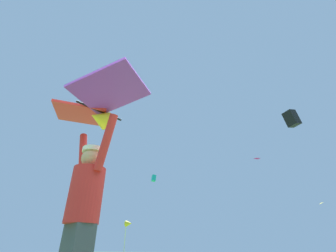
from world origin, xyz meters
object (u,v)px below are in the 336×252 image
marker_flag (128,226)px  held_stunt_kite (96,108)px  distant_kite_yellow_mid_left (321,203)px  distant_kite_teal_mid_right (154,178)px  distant_kite_magenta_high_left (257,158)px  distant_kite_black_overhead_distant (292,119)px  kite_flyer_person (83,211)px

marker_flag → held_stunt_kite: bearing=-56.4°
distant_kite_yellow_mid_left → distant_kite_teal_mid_right: size_ratio=0.97×
distant_kite_magenta_high_left → marker_flag: 31.23m
held_stunt_kite → distant_kite_black_overhead_distant: distant_kite_black_overhead_distant is taller
marker_flag → kite_flyer_person: bearing=-56.0°
distant_kite_black_overhead_distant → kite_flyer_person: bearing=-106.6°
distant_kite_yellow_mid_left → marker_flag: distant_kite_yellow_mid_left is taller
marker_flag → distant_kite_yellow_mid_left: bearing=69.7°
distant_kite_black_overhead_distant → distant_kite_teal_mid_right: 16.75m
kite_flyer_person → distant_kite_magenta_high_left: 37.21m
kite_flyer_person → distant_kite_yellow_mid_left: size_ratio=2.66×
distant_kite_black_overhead_distant → distant_kite_teal_mid_right: size_ratio=1.11×
distant_kite_teal_mid_right → marker_flag: bearing=-62.0°
distant_kite_teal_mid_right → distant_kite_magenta_high_left: 19.66m
kite_flyer_person → distant_kite_magenta_high_left: (-1.68, 35.01, 12.49)m
kite_flyer_person → distant_kite_yellow_mid_left: bearing=81.3°
distant_kite_yellow_mid_left → distant_kite_black_overhead_distant: distant_kite_black_overhead_distant is taller
held_stunt_kite → distant_kite_black_overhead_distant: (2.70, 9.03, 3.81)m
held_stunt_kite → distant_kite_yellow_mid_left: distant_kite_yellow_mid_left is taller
kite_flyer_person → distant_kite_black_overhead_distant: (2.68, 8.97, 5.02)m
distant_kite_magenta_high_left → distant_kite_teal_mid_right: bearing=-119.4°
distant_kite_yellow_mid_left → distant_kite_teal_mid_right: bearing=-143.4°
distant_kite_black_overhead_distant → marker_flag: size_ratio=0.50×
distant_kite_teal_mid_right → distant_kite_magenta_high_left: distant_kite_magenta_high_left is taller
distant_kite_teal_mid_right → distant_kite_magenta_high_left: bearing=60.6°
held_stunt_kite → distant_kite_teal_mid_right: (-10.84, 18.78, 5.23)m
held_stunt_kite → marker_flag: 7.66m
distant_kite_black_overhead_distant → marker_flag: bearing=-158.8°
kite_flyer_person → marker_flag: 7.60m
distant_kite_teal_mid_right → distant_kite_black_overhead_distant: bearing=-35.7°
distant_kite_teal_mid_right → distant_kite_magenta_high_left: (9.18, 16.30, 6.05)m
held_stunt_kite → distant_kite_teal_mid_right: size_ratio=2.13×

